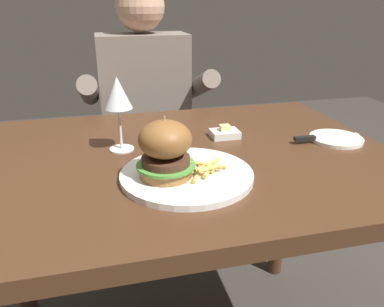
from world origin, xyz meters
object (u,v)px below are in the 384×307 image
at_px(main_plate, 186,175).
at_px(table_knife, 321,137).
at_px(burger_sandwich, 165,149).
at_px(wine_glass, 118,95).
at_px(diner_person, 146,134).
at_px(bread_plate, 336,139).
at_px(butter_dish, 225,133).

xyz_separation_m(main_plate, table_knife, (0.41, 0.13, 0.01)).
bearing_deg(burger_sandwich, wine_glass, 110.81).
height_order(main_plate, diner_person, diner_person).
distance_m(burger_sandwich, wine_glass, 0.24).
distance_m(bread_plate, diner_person, 0.84).
bearing_deg(bread_plate, wine_glass, 172.85).
height_order(burger_sandwich, bread_plate, burger_sandwich).
bearing_deg(burger_sandwich, butter_dish, 48.29).
bearing_deg(wine_glass, burger_sandwich, -69.19).
xyz_separation_m(bread_plate, diner_person, (-0.45, 0.68, -0.18)).
relative_size(main_plate, diner_person, 0.25).
xyz_separation_m(wine_glass, bread_plate, (0.59, -0.07, -0.14)).
relative_size(burger_sandwich, diner_person, 0.11).
bearing_deg(burger_sandwich, main_plate, 8.66).
bearing_deg(butter_dish, wine_glass, -174.59).
relative_size(main_plate, table_knife, 1.50).
bearing_deg(main_plate, diner_person, 89.29).
xyz_separation_m(bread_plate, butter_dish, (-0.29, 0.10, 0.01)).
relative_size(main_plate, wine_glass, 1.53).
bearing_deg(diner_person, table_knife, -59.67).
relative_size(butter_dish, diner_person, 0.07).
relative_size(main_plate, burger_sandwich, 2.20).
distance_m(burger_sandwich, table_knife, 0.48).
bearing_deg(diner_person, main_plate, -90.71).
bearing_deg(wine_glass, bread_plate, -7.15).
height_order(burger_sandwich, butter_dish, burger_sandwich).
bearing_deg(burger_sandwich, diner_person, 86.07).
bearing_deg(diner_person, burger_sandwich, -93.93).
bearing_deg(wine_glass, main_plate, -58.17).
height_order(main_plate, bread_plate, main_plate).
height_order(burger_sandwich, diner_person, diner_person).
bearing_deg(diner_person, wine_glass, -102.60).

